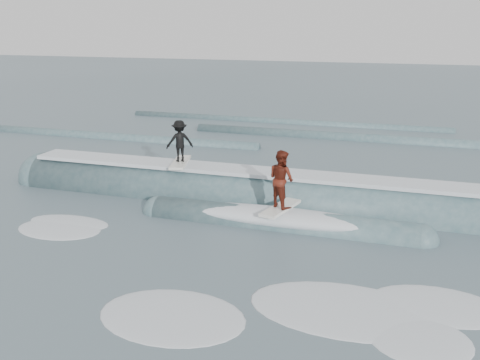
% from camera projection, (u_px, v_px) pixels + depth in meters
% --- Properties ---
extents(ground, '(160.00, 160.00, 0.00)m').
position_uv_depth(ground, '(191.00, 260.00, 15.41)').
color(ground, '#3F555C').
rests_on(ground, ground).
extents(breaking_wave, '(20.61, 3.95, 2.34)m').
position_uv_depth(breaking_wave, '(252.00, 203.00, 20.12)').
color(breaking_wave, '#38565F').
rests_on(breaking_wave, ground).
extents(surfer_black, '(1.20, 2.07, 1.72)m').
position_uv_depth(surfer_black, '(180.00, 143.00, 20.75)').
color(surfer_black, white).
rests_on(surfer_black, ground).
extents(surfer_red, '(1.19, 2.07, 2.03)m').
position_uv_depth(surfer_red, '(281.00, 181.00, 17.55)').
color(surfer_red, white).
rests_on(surfer_red, ground).
extents(whitewater, '(14.40, 6.30, 0.10)m').
position_uv_depth(whitewater, '(256.00, 289.00, 13.74)').
color(whitewater, silver).
rests_on(whitewater, ground).
extents(far_swells, '(38.95, 8.65, 0.80)m').
position_uv_depth(far_swells, '(256.00, 135.00, 32.44)').
color(far_swells, '#38565F').
rests_on(far_swells, ground).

